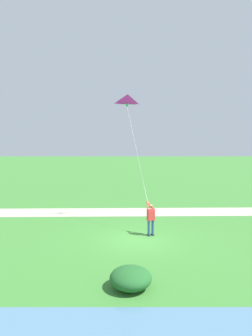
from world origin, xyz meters
TOP-DOWN VIEW (x-y plane):
  - ground_plane at (0.00, 0.00)m, footprint 120.00×120.00m
  - walkway_path at (5.78, 2.00)m, footprint 3.00×32.04m
  - person_kite_flyer at (0.63, -0.69)m, footprint 0.63×0.49m
  - flying_kite at (3.51, 0.54)m, footprint 2.84×1.69m
  - lakeside_shrub at (-5.39, 0.49)m, footprint 1.58×1.53m

SIDE VIEW (x-z plane):
  - ground_plane at x=0.00m, z-range 0.00..0.00m
  - walkway_path at x=5.78m, z-range 0.00..0.02m
  - lakeside_shrub at x=-5.39m, z-range 0.00..0.77m
  - person_kite_flyer at x=0.63m, z-range 0.13..1.96m
  - flying_kite at x=3.51m, z-range 4.39..10.56m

